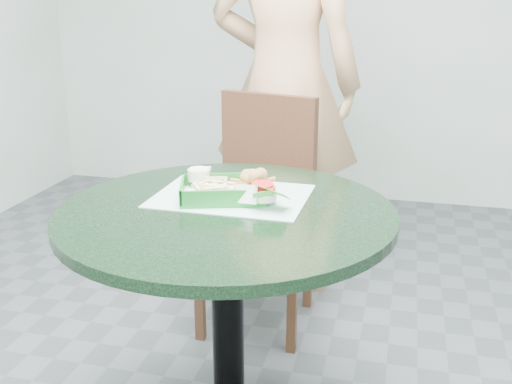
% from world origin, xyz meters
% --- Properties ---
extents(cafe_table, '(0.90, 0.90, 0.75)m').
position_xyz_m(cafe_table, '(0.00, 0.00, 0.58)').
color(cafe_table, black).
rests_on(cafe_table, floor).
extents(dining_chair, '(0.43, 0.43, 0.93)m').
position_xyz_m(dining_chair, '(-0.10, 0.82, 0.53)').
color(dining_chair, '#3F251A').
rests_on(dining_chair, floor).
extents(diner_person, '(0.92, 0.65, 2.36)m').
position_xyz_m(diner_person, '(-0.09, 1.18, 1.18)').
color(diner_person, tan).
rests_on(diner_person, floor).
extents(placemat, '(0.43, 0.32, 0.00)m').
position_xyz_m(placemat, '(-0.01, 0.10, 0.75)').
color(placemat, '#96C4BC').
rests_on(placemat, cafe_table).
extents(food_basket, '(0.23, 0.17, 0.05)m').
position_xyz_m(food_basket, '(-0.03, 0.07, 0.77)').
color(food_basket, '#187124').
rests_on(food_basket, placemat).
extents(crab_sandwich, '(0.11, 0.11, 0.07)m').
position_xyz_m(crab_sandwich, '(0.05, 0.09, 0.80)').
color(crab_sandwich, '#DDB668').
rests_on(crab_sandwich, food_basket).
extents(fries_pile, '(0.11, 0.12, 0.04)m').
position_xyz_m(fries_pile, '(-0.06, 0.08, 0.79)').
color(fries_pile, beige).
rests_on(fries_pile, food_basket).
extents(sauce_ramekin, '(0.06, 0.06, 0.04)m').
position_xyz_m(sauce_ramekin, '(-0.10, 0.15, 0.80)').
color(sauce_ramekin, silver).
rests_on(sauce_ramekin, food_basket).
extents(garnish_cup, '(0.11, 0.10, 0.04)m').
position_xyz_m(garnish_cup, '(0.08, 0.01, 0.79)').
color(garnish_cup, beige).
rests_on(garnish_cup, food_basket).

